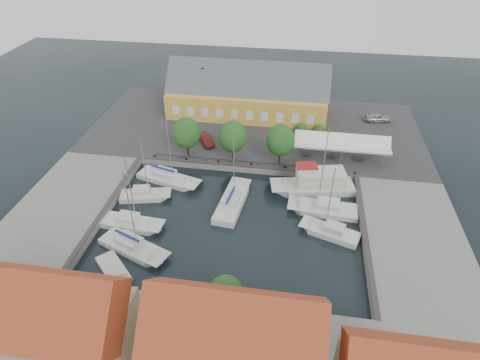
# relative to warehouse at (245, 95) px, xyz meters

# --- Properties ---
(ground) EXTENTS (140.00, 140.00, 0.00)m
(ground) POSITION_rel_warehouse_xyz_m (2.60, -28.36, -4.43)
(ground) COLOR black
(ground) RESTS_ON ground
(north_quay) EXTENTS (56.00, 26.00, 1.00)m
(north_quay) POSITION_rel_warehouse_xyz_m (2.60, -5.36, -3.93)
(north_quay) COLOR #2D2D30
(north_quay) RESTS_ON ground
(west_quay) EXTENTS (12.00, 24.00, 1.00)m
(west_quay) POSITION_rel_warehouse_xyz_m (-19.40, -30.36, -3.93)
(west_quay) COLOR slate
(west_quay) RESTS_ON ground
(east_quay) EXTENTS (12.00, 24.00, 1.00)m
(east_quay) POSITION_rel_warehouse_xyz_m (24.60, -30.36, -3.93)
(east_quay) COLOR slate
(east_quay) RESTS_ON ground
(quay_edge_fittings) EXTENTS (56.00, 24.72, 0.40)m
(quay_edge_fittings) POSITION_rel_warehouse_xyz_m (2.62, -23.61, -3.37)
(quay_edge_fittings) COLOR #383533
(quay_edge_fittings) RESTS_ON north_quay
(warehouse) EXTENTS (28.56, 14.00, 9.55)m
(warehouse) POSITION_rel_warehouse_xyz_m (0.00, 0.00, 0.00)
(warehouse) COLOR gold
(warehouse) RESTS_ON north_quay
(tent_canopy) EXTENTS (14.00, 4.00, 2.83)m
(tent_canopy) POSITION_rel_warehouse_xyz_m (16.60, -13.86, -0.74)
(tent_canopy) COLOR white
(tent_canopy) RESTS_ON north_quay
(quay_trees) EXTENTS (18.20, 4.20, 6.30)m
(quay_trees) POSITION_rel_warehouse_xyz_m (0.60, -16.36, 0.45)
(quay_trees) COLOR black
(quay_trees) RESTS_ON north_quay
(car_silver) EXTENTS (4.67, 2.40, 1.52)m
(car_silver) POSITION_rel_warehouse_xyz_m (23.87, -0.23, -2.67)
(car_silver) COLOR #9C9EA3
(car_silver) RESTS_ON north_quay
(car_red) EXTENTS (3.65, 4.47, 1.43)m
(car_red) POSITION_rel_warehouse_xyz_m (-4.53, -12.40, -2.71)
(car_red) COLOR #5D1D15
(car_red) RESTS_ON north_quay
(center_sailboat) EXTENTS (3.93, 9.96, 13.23)m
(center_sailboat) POSITION_rel_warehouse_xyz_m (2.12, -26.14, -4.06)
(center_sailboat) COLOR silver
(center_sailboat) RESTS_ON ground
(trawler) EXTENTS (12.07, 5.56, 5.00)m
(trawler) POSITION_rel_warehouse_xyz_m (13.08, -21.08, -3.41)
(trawler) COLOR silver
(trawler) RESTS_ON ground
(east_boat_a) EXTENTS (9.32, 3.56, 12.80)m
(east_boat_a) POSITION_rel_warehouse_xyz_m (14.29, -25.56, -4.17)
(east_boat_a) COLOR silver
(east_boat_a) RESTS_ON ground
(east_boat_b) EXTENTS (7.65, 4.65, 10.19)m
(east_boat_b) POSITION_rel_warehouse_xyz_m (14.98, -29.95, -4.17)
(east_boat_b) COLOR silver
(east_boat_b) RESTS_ON ground
(west_boat_a) EXTENTS (9.97, 5.28, 12.69)m
(west_boat_a) POSITION_rel_warehouse_xyz_m (-8.10, -22.02, -4.16)
(west_boat_a) COLOR silver
(west_boat_a) RESTS_ON ground
(west_boat_b) EXTENTS (7.18, 3.77, 9.65)m
(west_boat_b) POSITION_rel_warehouse_xyz_m (-10.02, -26.39, -4.17)
(west_boat_b) COLOR beige
(west_boat_b) RESTS_ON ground
(west_boat_c) EXTENTS (8.11, 3.14, 10.78)m
(west_boat_c) POSITION_rel_warehouse_xyz_m (-9.65, -32.11, -4.17)
(west_boat_c) COLOR silver
(west_boat_c) RESTS_ON ground
(west_boat_d) EXTENTS (9.32, 5.82, 12.03)m
(west_boat_d) POSITION_rel_warehouse_xyz_m (-7.97, -36.04, -4.16)
(west_boat_d) COLOR silver
(west_boat_d) RESTS_ON ground
(launch_sw) EXTENTS (5.47, 5.39, 0.98)m
(launch_sw) POSITION_rel_warehouse_xyz_m (-8.88, -39.47, -4.34)
(launch_sw) COLOR silver
(launch_sw) RESTS_ON ground
(launch_nw) EXTENTS (4.73, 3.75, 0.88)m
(launch_nw) POSITION_rel_warehouse_xyz_m (-9.82, -21.27, -4.34)
(launch_nw) COLOR navy
(launch_nw) RESTS_ON ground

